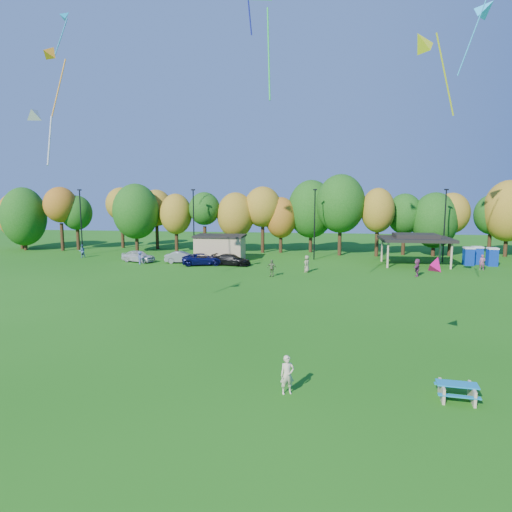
# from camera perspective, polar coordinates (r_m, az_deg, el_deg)

# --- Properties ---
(ground) EXTENTS (160.00, 160.00, 0.00)m
(ground) POSITION_cam_1_polar(r_m,az_deg,el_deg) (21.09, 0.48, -16.17)
(ground) COLOR #19600F
(ground) RESTS_ON ground
(tree_line) EXTENTS (93.57, 10.55, 11.15)m
(tree_line) POSITION_cam_1_polar(r_m,az_deg,el_deg) (64.77, 4.70, 5.50)
(tree_line) COLOR black
(tree_line) RESTS_ON ground
(lamp_posts) EXTENTS (64.50, 0.25, 9.09)m
(lamp_posts) POSITION_cam_1_polar(r_m,az_deg,el_deg) (59.22, 7.33, 4.25)
(lamp_posts) COLOR black
(lamp_posts) RESTS_ON ground
(utility_building) EXTENTS (6.30, 4.30, 3.25)m
(utility_building) POSITION_cam_1_polar(r_m,az_deg,el_deg) (58.85, -4.51, 1.08)
(utility_building) COLOR tan
(utility_building) RESTS_ON ground
(pavilion) EXTENTS (8.20, 6.20, 3.77)m
(pavilion) POSITION_cam_1_polar(r_m,az_deg,el_deg) (57.54, 19.32, 2.10)
(pavilion) COLOR tan
(pavilion) RESTS_ON ground
(porta_potties) EXTENTS (3.75, 2.28, 2.18)m
(porta_potties) POSITION_cam_1_polar(r_m,az_deg,el_deg) (60.72, 26.13, -0.01)
(porta_potties) COLOR #0B2D95
(porta_potties) RESTS_ON ground
(picnic_table) EXTENTS (1.78, 1.52, 0.71)m
(picnic_table) POSITION_cam_1_polar(r_m,az_deg,el_deg) (21.57, 23.81, -15.11)
(picnic_table) COLOR tan
(picnic_table) RESTS_ON ground
(kite_flyer) EXTENTS (0.72, 0.59, 1.69)m
(kite_flyer) POSITION_cam_1_polar(r_m,az_deg,el_deg) (20.28, 3.93, -14.60)
(kite_flyer) COLOR beige
(kite_flyer) RESTS_ON ground
(car_a) EXTENTS (4.69, 2.97, 1.49)m
(car_a) POSITION_cam_1_polar(r_m,az_deg,el_deg) (58.93, -14.50, -0.01)
(car_a) COLOR silver
(car_a) RESTS_ON ground
(car_b) EXTENTS (4.44, 2.09, 1.40)m
(car_b) POSITION_cam_1_polar(r_m,az_deg,el_deg) (57.05, -9.19, -0.16)
(car_b) COLOR gray
(car_b) RESTS_ON ground
(car_c) EXTENTS (5.51, 3.64, 1.41)m
(car_c) POSITION_cam_1_polar(r_m,az_deg,el_deg) (55.03, -6.63, -0.40)
(car_c) COLOR #0B0D44
(car_c) RESTS_ON ground
(car_d) EXTENTS (4.85, 2.53, 1.34)m
(car_d) POSITION_cam_1_polar(r_m,az_deg,el_deg) (54.51, -3.08, -0.47)
(car_d) COLOR black
(car_d) RESTS_ON ground
(far_person_0) EXTENTS (1.11, 0.74, 1.76)m
(far_person_0) POSITION_cam_1_polar(r_m,az_deg,el_deg) (47.18, 1.97, -1.52)
(far_person_0) COLOR #5C6D43
(far_person_0) RESTS_ON ground
(far_person_1) EXTENTS (1.07, 1.04, 1.73)m
(far_person_1) POSITION_cam_1_polar(r_m,az_deg,el_deg) (65.28, -20.91, 0.57)
(far_person_1) COLOR #416490
(far_person_1) RESTS_ON ground
(far_person_2) EXTENTS (0.80, 1.02, 1.85)m
(far_person_2) POSITION_cam_1_polar(r_m,az_deg,el_deg) (50.00, 6.37, -0.98)
(far_person_2) COLOR gray
(far_person_2) RESTS_ON ground
(far_person_3) EXTENTS (1.01, 1.80, 1.85)m
(far_person_3) POSITION_cam_1_polar(r_m,az_deg,el_deg) (50.12, 19.49, -1.37)
(far_person_3) COLOR #853763
(far_person_3) RESTS_ON ground
(far_person_4) EXTENTS (1.13, 1.14, 1.57)m
(far_person_4) POSITION_cam_1_polar(r_m,az_deg,el_deg) (57.00, -14.29, -0.22)
(far_person_4) COLOR #424C93
(far_person_4) RESTS_ON ground
(far_person_5) EXTENTS (0.74, 0.59, 1.75)m
(far_person_5) POSITION_cam_1_polar(r_m,az_deg,el_deg) (57.00, 26.43, -0.72)
(far_person_5) COLOR #9C496A
(far_person_5) RESTS_ON ground
(kite_0) EXTENTS (2.40, 1.71, 4.28)m
(kite_0) POSITION_cam_1_polar(r_m,az_deg,el_deg) (51.07, -22.70, 25.88)
(kite_0) COLOR #0B8AB2
(kite_1) EXTENTS (1.11, 2.10, 3.37)m
(kite_1) POSITION_cam_1_polar(r_m,az_deg,el_deg) (28.73, -25.78, 15.62)
(kite_1) COLOR silver
(kite_2) EXTENTS (1.40, 1.42, 1.13)m
(kite_2) POSITION_cam_1_polar(r_m,az_deg,el_deg) (25.34, 21.51, -0.82)
(kite_2) COLOR #EE0D6B
(kite_8) EXTENTS (1.43, 3.17, 5.33)m
(kite_8) POSITION_cam_1_polar(r_m,az_deg,el_deg) (39.91, -24.21, 22.12)
(kite_8) COLOR orange
(kite_9) EXTENTS (3.20, 2.30, 5.51)m
(kite_9) POSITION_cam_1_polar(r_m,az_deg,el_deg) (33.14, 20.12, 23.81)
(kite_9) COLOR #C3D015
(kite_11) EXTENTS (3.51, 3.22, 6.60)m
(kite_11) POSITION_cam_1_polar(r_m,az_deg,el_deg) (47.76, 26.81, 25.91)
(kite_11) COLOR #28B8FF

